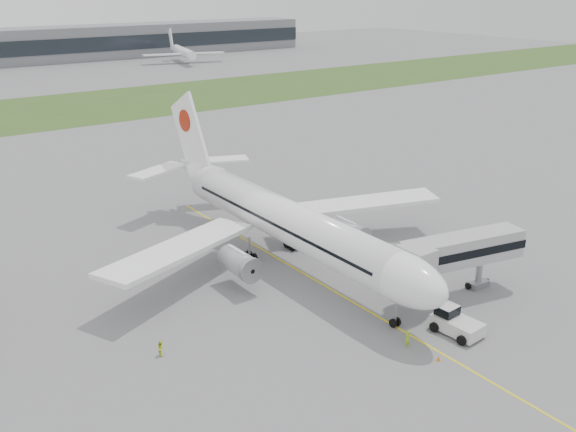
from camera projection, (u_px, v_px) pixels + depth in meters
ground at (304, 274)px, 75.57m from camera, size 600.00×600.00×0.00m
apron_markings at (331, 290)px, 71.77m from camera, size 70.00×70.00×0.04m
grass_strip at (27, 113)px, 166.96m from camera, size 600.00×50.00×0.02m
airliner at (280, 217)px, 77.33m from camera, size 48.13×53.95×17.88m
pushback_tug at (454, 321)px, 62.80m from camera, size 3.59×5.04×2.48m
jet_bridge at (456, 252)px, 68.50m from camera, size 15.60×6.07×7.11m
safety_cone_left at (439, 358)px, 58.26m from camera, size 0.38×0.38×0.52m
safety_cone_right at (453, 333)px, 62.34m from camera, size 0.41×0.41×0.56m
ground_crew_near at (407, 339)px, 60.29m from camera, size 0.70×0.52×1.74m
ground_crew_far at (161, 348)px, 59.00m from camera, size 0.67×0.81×1.53m
distant_aircraft_right at (185, 63)px, 267.60m from camera, size 40.26×37.40×12.95m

